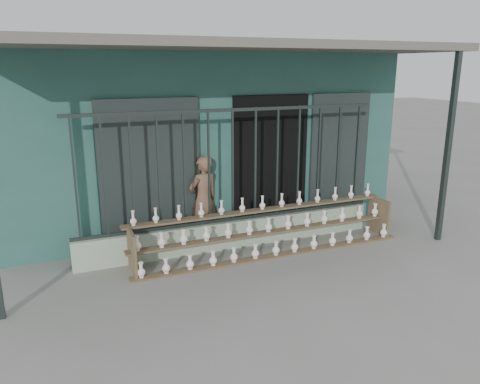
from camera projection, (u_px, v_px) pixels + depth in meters
name	position (u px, v px, depth m)	size (l,w,h in m)	color
ground	(268.00, 278.00, 6.52)	(60.00, 60.00, 0.00)	slate
workshop_building	(181.00, 127.00, 9.87)	(7.40, 6.60, 3.21)	#28564D
parapet_wall	(233.00, 233.00, 7.62)	(5.00, 0.20, 0.45)	#A2B89E
security_fence	(233.00, 166.00, 7.33)	(5.00, 0.04, 1.80)	#283330
shelf_rack	(269.00, 230.00, 7.38)	(4.50, 0.68, 0.85)	brown
elderly_woman	(204.00, 199.00, 7.71)	(0.54, 0.35, 1.47)	brown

